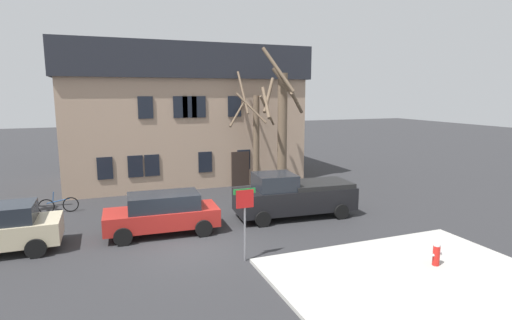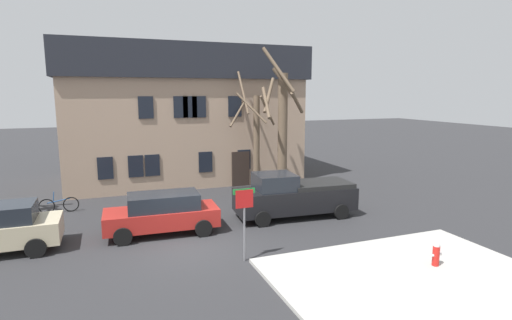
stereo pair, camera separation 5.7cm
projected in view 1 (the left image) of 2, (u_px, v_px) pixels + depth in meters
The scene contains 10 objects.
ground_plane at pixel (192, 249), 14.58m from camera, with size 120.00×120.00×0.00m, color #2D2D30.
sidewalk_slab at pixel (436, 293), 11.25m from camera, with size 8.23×7.86×0.12m, color #B7B5AD.
building_main at pixel (182, 113), 26.11m from camera, with size 14.67×7.52×8.38m.
tree_bare_mid at pixel (255, 136), 23.12m from camera, with size 2.71×2.93×6.80m.
tree_bare_far at pixel (281, 126), 22.59m from camera, with size 2.62×2.59×8.01m.
car_red_wagon at pixel (162, 213), 16.04m from camera, with size 4.50×2.12×1.64m.
pickup_truck_black at pixel (294, 195), 18.26m from camera, with size 5.54×2.46×2.04m.
fire_hydrant at pixel (436, 253), 12.85m from camera, with size 0.42×0.22×0.77m.
street_sign_pole at pixel (245, 210), 13.25m from camera, with size 0.76×0.07×2.49m.
bicycle_leaning at pixel (59, 205), 18.91m from camera, with size 1.75×0.05×1.03m.
Camera 1 is at (-2.81, -13.77, 5.57)m, focal length 28.28 mm.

